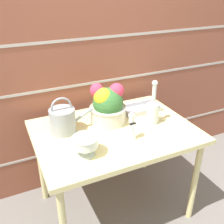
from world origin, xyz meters
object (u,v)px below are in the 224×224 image
(glass_decanter, at_px, (153,109))
(figurine_vase, at_px, (131,129))
(crystal_pedestal_bowl, at_px, (86,143))
(flower_planter, at_px, (108,105))
(wire_tray, at_px, (141,109))
(watering_can, at_px, (63,120))

(glass_decanter, distance_m, figurine_vase, 0.29)
(crystal_pedestal_bowl, relative_size, flower_planter, 0.53)
(glass_decanter, height_order, wire_tray, glass_decanter)
(crystal_pedestal_bowl, height_order, glass_decanter, glass_decanter)
(glass_decanter, bearing_deg, crystal_pedestal_bowl, -163.63)
(glass_decanter, bearing_deg, flower_planter, 153.00)
(watering_can, distance_m, glass_decanter, 0.64)
(crystal_pedestal_bowl, xyz_separation_m, glass_decanter, (0.57, 0.17, 0.03))
(flower_planter, bearing_deg, glass_decanter, -27.00)
(flower_planter, distance_m, wire_tray, 0.35)
(crystal_pedestal_bowl, xyz_separation_m, flower_planter, (0.28, 0.32, 0.05))
(flower_planter, bearing_deg, crystal_pedestal_bowl, -131.94)
(crystal_pedestal_bowl, distance_m, figurine_vase, 0.33)
(flower_planter, bearing_deg, wire_tray, 9.79)
(figurine_vase, bearing_deg, glass_decanter, 28.32)
(watering_can, xyz_separation_m, flower_planter, (0.33, 0.00, 0.04))
(watering_can, relative_size, crystal_pedestal_bowl, 1.99)
(figurine_vase, bearing_deg, watering_can, 142.88)
(watering_can, distance_m, figurine_vase, 0.46)
(flower_planter, height_order, glass_decanter, glass_decanter)
(wire_tray, bearing_deg, flower_planter, -170.21)
(crystal_pedestal_bowl, bearing_deg, figurine_vase, 5.96)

